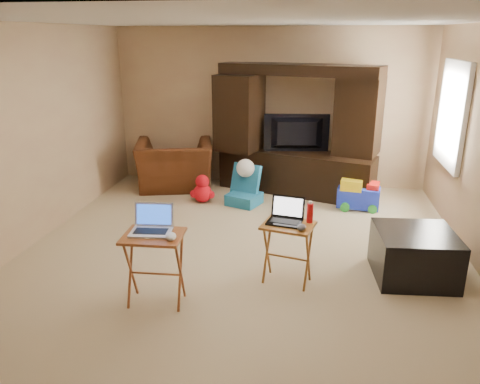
% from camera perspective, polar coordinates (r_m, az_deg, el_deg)
% --- Properties ---
extents(floor, '(5.50, 5.50, 0.00)m').
position_cam_1_polar(floor, '(5.39, 0.35, -7.42)').
color(floor, '#C6B689').
rests_on(floor, ground).
extents(ceiling, '(5.50, 5.50, 0.00)m').
position_cam_1_polar(ceiling, '(4.84, 0.41, 20.22)').
color(ceiling, silver).
rests_on(ceiling, ground).
extents(wall_back, '(5.00, 0.00, 5.00)m').
position_cam_1_polar(wall_back, '(7.65, 3.64, 10.19)').
color(wall_back, tan).
rests_on(wall_back, ground).
extents(wall_front, '(5.00, 0.00, 5.00)m').
position_cam_1_polar(wall_front, '(2.44, -9.90, -8.86)').
color(wall_front, tan).
rests_on(wall_front, ground).
extents(wall_left, '(0.00, 5.50, 5.50)m').
position_cam_1_polar(wall_left, '(5.89, -24.55, 6.03)').
color(wall_left, tan).
rests_on(wall_left, ground).
extents(window_pane, '(0.00, 1.20, 1.20)m').
position_cam_1_polar(window_pane, '(6.63, 24.60, 8.59)').
color(window_pane, white).
rests_on(window_pane, ground).
extents(window_frame, '(0.06, 1.14, 1.34)m').
position_cam_1_polar(window_frame, '(6.63, 24.43, 8.60)').
color(window_frame, white).
rests_on(window_frame, ground).
extents(entertainment_center, '(2.47, 1.30, 1.96)m').
position_cam_1_polar(entertainment_center, '(7.22, 6.99, 7.44)').
color(entertainment_center, black).
rests_on(entertainment_center, floor).
extents(television, '(1.01, 0.26, 0.57)m').
position_cam_1_polar(television, '(7.19, 6.96, 7.05)').
color(television, black).
rests_on(television, entertainment_center).
extents(recliner, '(1.40, 1.30, 0.77)m').
position_cam_1_polar(recliner, '(7.59, -7.94, 3.29)').
color(recliner, '#4D2410').
rests_on(recliner, floor).
extents(child_rocker, '(0.58, 0.62, 0.58)m').
position_cam_1_polar(child_rocker, '(6.79, 0.51, 0.80)').
color(child_rocker, '#185F85').
rests_on(child_rocker, floor).
extents(plush_toy, '(0.38, 0.32, 0.43)m').
position_cam_1_polar(plush_toy, '(6.92, -4.60, 0.44)').
color(plush_toy, red).
rests_on(plush_toy, floor).
extents(push_toy, '(0.65, 0.51, 0.44)m').
position_cam_1_polar(push_toy, '(6.86, 14.27, -0.20)').
color(push_toy, '#1A2FD6').
rests_on(push_toy, floor).
extents(ottoman, '(0.82, 0.82, 0.49)m').
position_cam_1_polar(ottoman, '(5.10, 20.44, -7.18)').
color(ottoman, black).
rests_on(ottoman, floor).
extents(tray_table_left, '(0.55, 0.45, 0.68)m').
position_cam_1_polar(tray_table_left, '(4.37, -10.29, -9.25)').
color(tray_table_left, '#975324').
rests_on(tray_table_left, floor).
extents(tray_table_right, '(0.56, 0.48, 0.63)m').
position_cam_1_polar(tray_table_right, '(4.68, 5.79, -7.46)').
color(tray_table_right, '#996225').
rests_on(tray_table_right, floor).
extents(laptop_left, '(0.38, 0.32, 0.24)m').
position_cam_1_polar(laptop_left, '(4.22, -10.90, -3.45)').
color(laptop_left, silver).
rests_on(laptop_left, tray_table_left).
extents(laptop_right, '(0.37, 0.32, 0.24)m').
position_cam_1_polar(laptop_right, '(4.53, 5.48, -2.39)').
color(laptop_right, black).
rests_on(laptop_right, tray_table_right).
extents(mouse_left, '(0.12, 0.16, 0.06)m').
position_cam_1_polar(mouse_left, '(4.10, -8.39, -5.37)').
color(mouse_left, white).
rests_on(mouse_left, tray_table_left).
extents(mouse_right, '(0.10, 0.14, 0.05)m').
position_cam_1_polar(mouse_right, '(4.43, 7.51, -4.28)').
color(mouse_right, '#38383C').
rests_on(mouse_right, tray_table_right).
extents(water_bottle, '(0.06, 0.06, 0.19)m').
position_cam_1_polar(water_bottle, '(4.59, 8.52, -2.56)').
color(water_bottle, red).
rests_on(water_bottle, tray_table_right).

